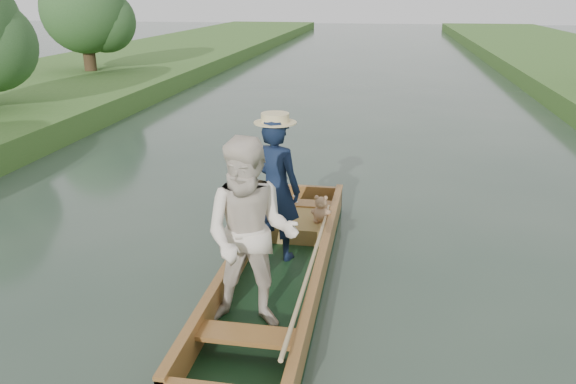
# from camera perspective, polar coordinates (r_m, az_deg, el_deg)

# --- Properties ---
(ground) EXTENTS (120.00, 120.00, 0.00)m
(ground) POSITION_cam_1_polar(r_m,az_deg,el_deg) (6.93, -0.86, -9.08)
(ground) COLOR #283D30
(ground) RESTS_ON ground
(trees_far) EXTENTS (22.71, 12.79, 4.51)m
(trees_far) POSITION_cam_1_polar(r_m,az_deg,el_deg) (15.03, 11.68, 16.43)
(trees_far) COLOR #47331E
(trees_far) RESTS_ON ground
(punt) EXTENTS (1.14, 5.00, 2.07)m
(punt) POSITION_cam_1_polar(r_m,az_deg,el_deg) (6.31, -1.99, -4.33)
(punt) COLOR black
(punt) RESTS_ON ground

